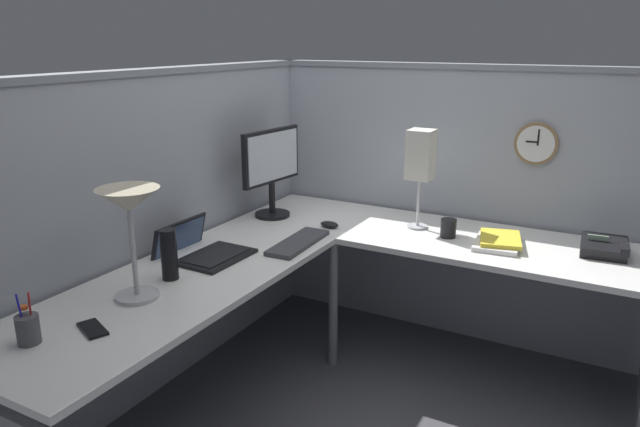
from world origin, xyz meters
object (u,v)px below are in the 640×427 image
desk_lamp_paper (421,158)px  cell_phone (93,329)px  monitor (272,166)px  pen_cup (28,329)px  computer_mouse (329,224)px  wall_clock (536,144)px  desk_lamp_dome (129,209)px  laptop (200,250)px  thermos_flask (169,254)px  office_phone (605,248)px  coffee_mug (448,228)px  keyboard (298,243)px  book_stack (499,241)px

desk_lamp_paper → cell_phone: bearing=160.1°
monitor → pen_cup: bearing=-176.9°
computer_mouse → wall_clock: 1.16m
monitor → desk_lamp_paper: size_ratio=0.94×
desk_lamp_paper → computer_mouse: bearing=118.6°
monitor → desk_lamp_dome: 1.20m
laptop → wall_clock: wall_clock is taller
computer_mouse → cell_phone: size_ratio=0.72×
thermos_flask → cell_phone: bearing=-170.8°
office_phone → coffee_mug: size_ratio=2.29×
keyboard → thermos_flask: size_ratio=1.95×
pen_cup → coffee_mug: size_ratio=1.88×
monitor → keyboard: bearing=-132.9°
laptop → desk_lamp_paper: (0.89, -0.76, 0.36)m
desk_lamp_dome → coffee_mug: bearing=-33.1°
pen_cup → thermos_flask: bearing=-3.0°
laptop → cell_phone: (-0.77, -0.16, -0.02)m
pen_cup → thermos_flask: 0.65m
pen_cup → desk_lamp_paper: size_ratio=0.34×
monitor → keyboard: (-0.35, -0.38, -0.28)m
keyboard → office_phone: (0.56, -1.34, 0.03)m
keyboard → thermos_flask: (-0.63, 0.26, 0.10)m
thermos_flask → desk_lamp_dome: bearing=-175.4°
monitor → wall_clock: wall_clock is taller
office_phone → book_stack: office_phone is taller
monitor → keyboard: monitor is taller
book_stack → monitor: bearing=95.1°
office_phone → coffee_mug: (-0.09, 0.73, 0.01)m
office_phone → desk_lamp_dome: bearing=131.5°
pen_cup → coffee_mug: (1.75, -0.91, -0.00)m
monitor → coffee_mug: 1.03m
desk_lamp_paper → monitor: bearing=103.7°
cell_phone → thermos_flask: thermos_flask is taller
wall_clock → office_phone: bearing=-125.7°
book_stack → laptop: bearing=123.8°
laptop → office_phone: size_ratio=1.76×
thermos_flask → wall_clock: size_ratio=1.00×
cell_phone → book_stack: (1.58, -1.05, 0.02)m
laptop → desk_lamp_paper: desk_lamp_paper is taller
laptop → pen_cup: size_ratio=2.15×
keyboard → book_stack: book_stack is taller
coffee_mug → desk_lamp_dome: bearing=146.9°
thermos_flask → pen_cup: bearing=177.0°
keyboard → pen_cup: (-1.28, 0.29, 0.04)m
keyboard → computer_mouse: 0.32m
desk_lamp_dome → book_stack: (1.30, -1.11, -0.34)m
thermos_flask → book_stack: bearing=-45.9°
desk_lamp_dome → wall_clock: bearing=-35.1°
book_stack → desk_lamp_paper: 0.58m
wall_clock → pen_cup: bearing=149.8°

